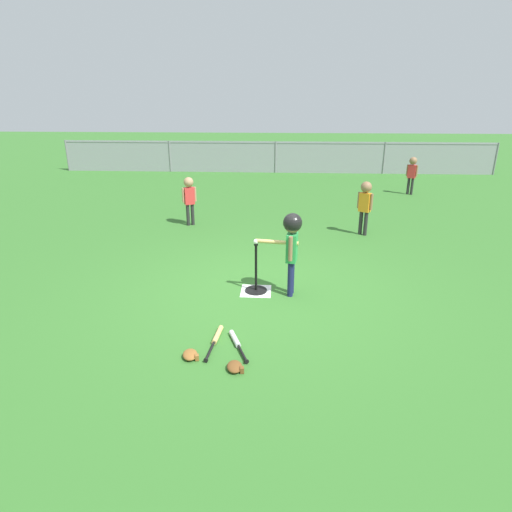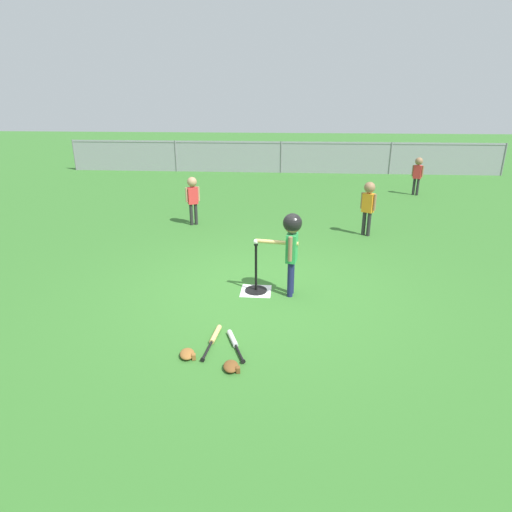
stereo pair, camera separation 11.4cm
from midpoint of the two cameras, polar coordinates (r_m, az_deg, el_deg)
ground_plane at (r=6.33m, az=1.28°, el=-4.71°), size 60.00×60.00×0.00m
home_plate at (r=6.33m, az=0.52°, el=-4.64°), size 0.44×0.44×0.01m
batting_tee at (r=6.28m, az=0.52°, el=-3.68°), size 0.32×0.32×0.73m
baseball_on_tee at (r=6.05m, az=0.54°, el=1.94°), size 0.07×0.07×0.07m
batter_child at (r=5.94m, az=5.28°, el=2.40°), size 0.64×0.34×1.20m
fielder_deep_center at (r=13.37m, az=20.88°, el=10.47°), size 0.28×0.22×1.08m
fielder_deep_left at (r=8.99m, az=15.02°, el=6.99°), size 0.28×0.23×1.10m
fielder_near_left at (r=9.56m, az=-8.06°, el=8.09°), size 0.29×0.21×1.06m
spare_bat_silver at (r=5.05m, az=-2.29°, el=-11.26°), size 0.29×0.63×0.06m
spare_bat_wood at (r=5.14m, az=-4.96°, el=-10.72°), size 0.12×0.72×0.06m
glove_by_plate at (r=4.87m, az=-8.39°, el=-12.73°), size 0.21×0.25×0.07m
glove_near_bats at (r=4.64m, az=-2.57°, el=-14.43°), size 0.20×0.24×0.07m
outfield_fence at (r=16.47m, az=3.55°, el=13.08°), size 16.06×0.06×1.15m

